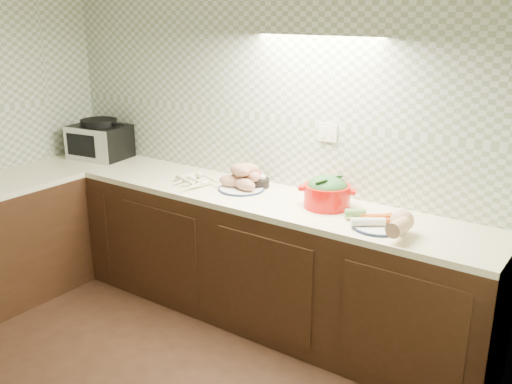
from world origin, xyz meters
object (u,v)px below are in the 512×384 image
Objects in this scene: toaster_oven at (100,140)px; dutch_oven at (327,192)px; sweet_potato_plate at (242,179)px; veg_plate at (388,222)px; onion_bowl at (258,180)px; parsnip_pile at (188,180)px.

toaster_oven reaches higher than dutch_oven.
sweet_potato_plate reaches higher than veg_plate.
toaster_oven is 3.06× the size of onion_bowl.
parsnip_pile is 0.80× the size of veg_plate.
dutch_oven is (0.60, -0.10, 0.05)m from onion_bowl.
veg_plate reaches higher than onion_bowl.
toaster_oven reaches higher than sweet_potato_plate.
parsnip_pile is at bearing -161.50° from sweet_potato_plate.
toaster_oven is 1.12m from parsnip_pile.
toaster_oven is at bearing 179.00° from sweet_potato_plate.
sweet_potato_plate reaches higher than parsnip_pile.
toaster_oven is at bearing 172.04° from parsnip_pile.
veg_plate is (0.47, -0.15, -0.05)m from dutch_oven.
toaster_oven is at bearing 159.66° from dutch_oven.
onion_bowl reaches higher than parsnip_pile.
toaster_oven is 1.33× the size of dutch_oven.
sweet_potato_plate is 0.68× the size of veg_plate.
parsnip_pile is 1.01× the size of dutch_oven.
onion_bowl is (0.43, 0.24, 0.02)m from parsnip_pile.
toaster_oven is 1.49m from sweet_potato_plate.
parsnip_pile is at bearing -151.13° from onion_bowl.
parsnip_pile is 1.50m from veg_plate.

